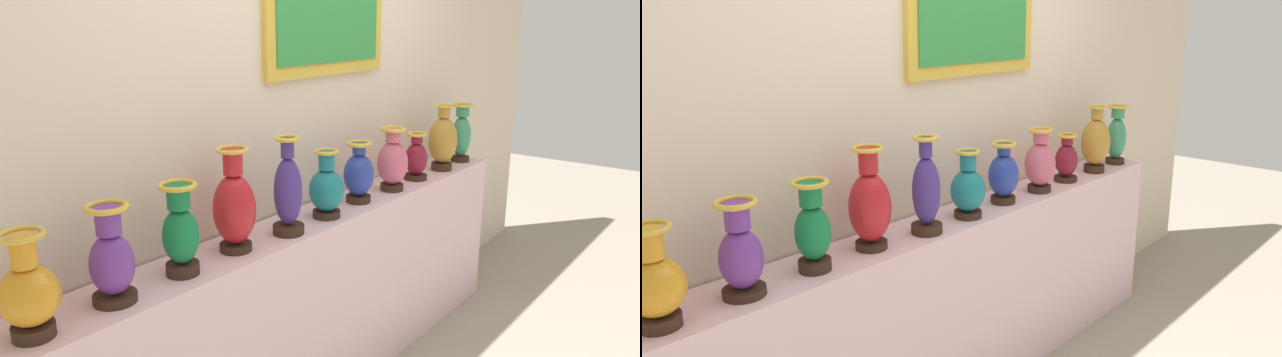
# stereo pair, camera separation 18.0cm
# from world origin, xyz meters

# --- Properties ---
(display_shelf) EXTENTS (3.09, 0.31, 0.93)m
(display_shelf) POSITION_xyz_m (0.00, 0.00, 0.47)
(display_shelf) COLOR beige
(display_shelf) RESTS_ON ground_plane
(back_wall) EXTENTS (5.68, 0.14, 2.95)m
(back_wall) POSITION_xyz_m (0.00, 0.22, 1.48)
(back_wall) COLOR beige
(back_wall) RESTS_ON ground_plane
(vase_amber) EXTENTS (0.18, 0.18, 0.33)m
(vase_amber) POSITION_xyz_m (-1.41, -0.04, 1.07)
(vase_amber) COLOR #382319
(vase_amber) RESTS_ON display_shelf
(vase_violet) EXTENTS (0.15, 0.15, 0.34)m
(vase_violet) POSITION_xyz_m (-1.13, -0.03, 1.08)
(vase_violet) COLOR #382319
(vase_violet) RESTS_ON display_shelf
(vase_emerald) EXTENTS (0.14, 0.14, 0.35)m
(vase_emerald) POSITION_xyz_m (-0.85, -0.03, 1.09)
(vase_emerald) COLOR #382319
(vase_emerald) RESTS_ON display_shelf
(vase_crimson) EXTENTS (0.17, 0.17, 0.42)m
(vase_crimson) POSITION_xyz_m (-0.57, -0.02, 1.12)
(vase_crimson) COLOR #382319
(vase_crimson) RESTS_ON display_shelf
(vase_indigo) EXTENTS (0.14, 0.14, 0.43)m
(vase_indigo) POSITION_xyz_m (-0.29, -0.05, 1.12)
(vase_indigo) COLOR #382319
(vase_indigo) RESTS_ON display_shelf
(vase_teal) EXTENTS (0.16, 0.16, 0.32)m
(vase_teal) POSITION_xyz_m (-0.01, -0.05, 1.07)
(vase_teal) COLOR #382319
(vase_teal) RESTS_ON display_shelf
(vase_cobalt) EXTENTS (0.15, 0.15, 0.31)m
(vase_cobalt) POSITION_xyz_m (0.28, -0.03, 1.08)
(vase_cobalt) COLOR #382319
(vase_cobalt) RESTS_ON display_shelf
(vase_rose) EXTENTS (0.16, 0.16, 0.34)m
(vase_rose) POSITION_xyz_m (0.56, -0.05, 1.09)
(vase_rose) COLOR #382319
(vase_rose) RESTS_ON display_shelf
(vase_burgundy) EXTENTS (0.13, 0.13, 0.27)m
(vase_burgundy) POSITION_xyz_m (0.84, -0.04, 1.05)
(vase_burgundy) COLOR #382319
(vase_burgundy) RESTS_ON display_shelf
(vase_ochre) EXTENTS (0.17, 0.17, 0.40)m
(vase_ochre) POSITION_xyz_m (1.13, -0.05, 1.11)
(vase_ochre) COLOR #382319
(vase_ochre) RESTS_ON display_shelf
(vase_jade) EXTENTS (0.13, 0.13, 0.37)m
(vase_jade) POSITION_xyz_m (1.40, -0.04, 1.11)
(vase_jade) COLOR #382319
(vase_jade) RESTS_ON display_shelf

